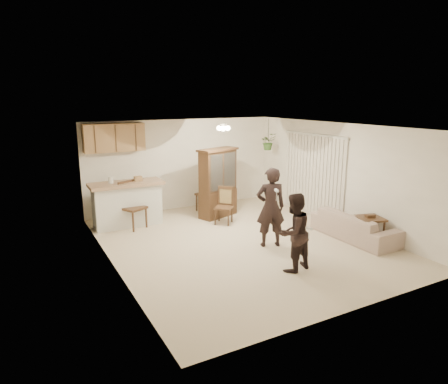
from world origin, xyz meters
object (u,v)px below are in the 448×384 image
side_table (369,230)px  chair_bar (134,215)px  china_hutch (218,183)px  chair_hutch_right (207,200)px  sofa (355,223)px  chair_hutch_left (224,213)px  child (293,235)px  adult (271,205)px

side_table → chair_bar: size_ratio=0.58×
china_hutch → chair_hutch_right: 0.83m
sofa → chair_hutch_left: (-2.06, 2.34, -0.11)m
child → chair_hutch_left: size_ratio=1.46×
sofa → adult: adult is taller
china_hutch → chair_bar: (-2.25, 0.08, -0.57)m
child → china_hutch: size_ratio=0.75×
chair_hutch_left → china_hutch: bearing=119.5°
chair_bar → china_hutch: bearing=-27.8°
adult → chair_hutch_left: bearing=-65.9°
china_hutch → side_table: bearing=-79.3°
sofa → child: (-2.27, -0.69, 0.31)m
child → china_hutch: bearing=-107.3°
sofa → chair_hutch_left: 3.12m
sofa → chair_bar: 5.14m
adult → china_hutch: bearing=-71.1°
chair_hutch_left → chair_hutch_right: (0.12, 1.22, 0.04)m
side_table → chair_bar: 5.40m
sofa → chair_bar: (-4.13, 3.06, -0.04)m
child → china_hutch: china_hutch is taller
china_hutch → chair_hutch_right: size_ratio=1.67×
side_table → child: bearing=-172.1°
sofa → china_hutch: bearing=32.4°
chair_hutch_left → chair_bar: bearing=-154.4°
child → chair_hutch_right: bearing=-105.9°
side_table → chair_bar: bearing=140.6°
adult → chair_hutch_right: 3.09m
child → china_hutch: (0.38, 3.67, 0.22)m
side_table → adult: bearing=155.2°
chair_bar → child: bearing=-89.3°
adult → child: adult is taller
adult → chair_bar: 3.41m
sofa → chair_hutch_right: chair_hutch_right is taller
china_hutch → chair_hutch_right: china_hutch is taller
sofa → adult: size_ratio=1.04×
adult → side_table: adult is taller
side_table → chair_hutch_left: 3.43m
adult → chair_bar: (-2.21, 2.53, -0.58)m
adult → side_table: (1.95, -0.90, -0.60)m
chair_bar → chair_hutch_left: (2.07, -0.72, -0.06)m
chair_bar → adult: bearing=-74.5°
sofa → chair_hutch_right: size_ratio=1.73×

